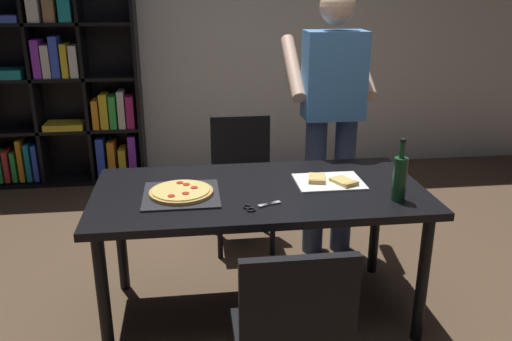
# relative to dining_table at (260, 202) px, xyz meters

# --- Properties ---
(ground_plane) EXTENTS (12.00, 12.00, 0.00)m
(ground_plane) POSITION_rel_dining_table_xyz_m (0.00, 0.00, -0.68)
(ground_plane) COLOR brown
(back_wall) EXTENTS (6.40, 0.10, 2.80)m
(back_wall) POSITION_rel_dining_table_xyz_m (0.00, 2.60, 0.72)
(back_wall) COLOR silver
(back_wall) RESTS_ON ground_plane
(dining_table) EXTENTS (1.73, 0.86, 0.75)m
(dining_table) POSITION_rel_dining_table_xyz_m (0.00, 0.00, 0.00)
(dining_table) COLOR black
(dining_table) RESTS_ON ground_plane
(chair_near_camera) EXTENTS (0.42, 0.42, 0.90)m
(chair_near_camera) POSITION_rel_dining_table_xyz_m (-0.00, -0.92, -0.16)
(chair_near_camera) COLOR black
(chair_near_camera) RESTS_ON ground_plane
(chair_far_side) EXTENTS (0.42, 0.42, 0.90)m
(chair_far_side) POSITION_rel_dining_table_xyz_m (0.00, 0.92, -0.16)
(chair_far_side) COLOR black
(chair_far_side) RESTS_ON ground_plane
(bookshelf) EXTENTS (1.40, 0.35, 1.95)m
(bookshelf) POSITION_rel_dining_table_xyz_m (-1.47, 2.38, 0.25)
(bookshelf) COLOR black
(bookshelf) RESTS_ON ground_plane
(person_serving_pizza) EXTENTS (0.55, 0.54, 1.75)m
(person_serving_pizza) POSITION_rel_dining_table_xyz_m (0.57, 0.70, 0.32)
(person_serving_pizza) COLOR #38476B
(person_serving_pizza) RESTS_ON ground_plane
(pepperoni_pizza_on_tray) EXTENTS (0.38, 0.38, 0.04)m
(pepperoni_pizza_on_tray) POSITION_rel_dining_table_xyz_m (-0.41, -0.04, 0.09)
(pepperoni_pizza_on_tray) COLOR #2D2D33
(pepperoni_pizza_on_tray) RESTS_ON dining_table
(pizza_slices_on_towel) EXTENTS (0.36, 0.28, 0.03)m
(pizza_slices_on_towel) POSITION_rel_dining_table_xyz_m (0.39, 0.04, 0.08)
(pizza_slices_on_towel) COLOR white
(pizza_slices_on_towel) RESTS_ON dining_table
(wine_bottle) EXTENTS (0.07, 0.07, 0.32)m
(wine_bottle) POSITION_rel_dining_table_xyz_m (0.66, -0.24, 0.19)
(wine_bottle) COLOR #194723
(wine_bottle) RESTS_ON dining_table
(kitchen_scissors) EXTENTS (0.20, 0.12, 0.01)m
(kitchen_scissors) POSITION_rel_dining_table_xyz_m (-0.05, -0.25, 0.08)
(kitchen_scissors) COLOR silver
(kitchen_scissors) RESTS_ON dining_table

